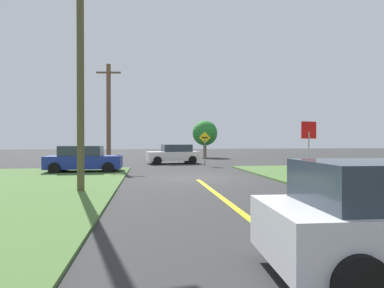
# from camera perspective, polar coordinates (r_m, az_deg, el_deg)

# --- Properties ---
(ground_plane) EXTENTS (120.00, 120.00, 0.00)m
(ground_plane) POSITION_cam_1_polar(r_m,az_deg,el_deg) (16.13, 0.57, -6.25)
(ground_plane) COLOR #2E2E2E
(lane_stripe_center) EXTENTS (0.20, 14.00, 0.01)m
(lane_stripe_center) POSITION_cam_1_polar(r_m,az_deg,el_deg) (8.42, 9.18, -12.48)
(lane_stripe_center) COLOR yellow
(lane_stripe_center) RESTS_ON ground
(stop_sign) EXTENTS (0.80, 0.15, 2.83)m
(stop_sign) POSITION_cam_1_polar(r_m,az_deg,el_deg) (15.48, 20.83, 0.90)
(stop_sign) COLOR #9EA0A8
(stop_sign) RESTS_ON ground
(car_approaching_junction) EXTENTS (4.56, 2.64, 1.62)m
(car_approaching_junction) POSITION_cam_1_polar(r_m,az_deg,el_deg) (26.21, -3.41, -1.88)
(car_approaching_junction) COLOR white
(car_approaching_junction) RESTS_ON ground
(parked_car_near_building) EXTENTS (4.38, 1.98, 1.62)m
(parked_car_near_building) POSITION_cam_1_polar(r_m,az_deg,el_deg) (19.71, -19.42, -2.70)
(parked_car_near_building) COLOR navy
(parked_car_near_building) RESTS_ON ground
(utility_pole_near) EXTENTS (1.80, 0.36, 9.36)m
(utility_pole_near) POSITION_cam_1_polar(r_m,az_deg,el_deg) (12.43, -19.98, 14.13)
(utility_pole_near) COLOR brown
(utility_pole_near) RESTS_ON ground
(utility_pole_mid) EXTENTS (1.80, 0.35, 7.60)m
(utility_pole_mid) POSITION_cam_1_polar(r_m,az_deg,el_deg) (23.71, -15.19, 5.34)
(utility_pole_mid) COLOR brown
(utility_pole_mid) RESTS_ON ground
(direction_sign) EXTENTS (0.91, 0.08, 2.64)m
(direction_sign) POSITION_cam_1_polar(r_m,az_deg,el_deg) (23.92, 2.40, -0.11)
(direction_sign) COLOR slate
(direction_sign) RESTS_ON ground
(oak_tree_left) EXTENTS (2.93, 2.93, 4.34)m
(oak_tree_left) POSITION_cam_1_polar(r_m,az_deg,el_deg) (36.18, 2.41, 2.02)
(oak_tree_left) COLOR brown
(oak_tree_left) RESTS_ON ground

